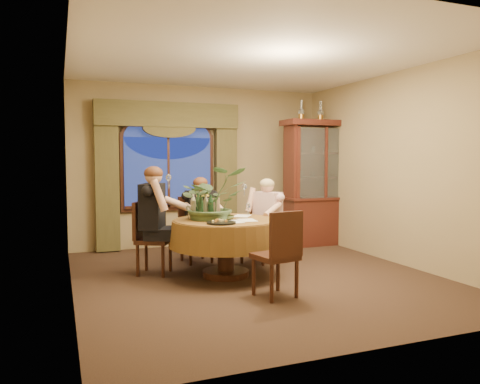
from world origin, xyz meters
name	(u,v)px	position (x,y,z in m)	size (l,w,h in m)	color
floor	(256,277)	(0.00, 0.00, 0.00)	(5.00, 5.00, 0.00)	black
wall_back	(201,166)	(0.00, 2.50, 1.40)	(4.50, 4.50, 0.00)	#8C7853
wall_right	(398,168)	(2.25, 0.00, 1.40)	(5.00, 5.00, 0.00)	#8C7853
ceiling	(256,58)	(0.00, 0.00, 2.80)	(5.00, 5.00, 0.00)	white
window	(168,173)	(-0.60, 2.43, 1.30)	(1.62, 0.10, 1.32)	navy
arched_transom	(168,127)	(-0.60, 2.43, 2.08)	(1.60, 0.06, 0.44)	navy
drapery_left	(107,181)	(-1.63, 2.38, 1.18)	(0.38, 0.14, 2.32)	#443F20
drapery_right	(226,179)	(0.43, 2.38, 1.18)	(0.38, 0.14, 2.32)	#443F20
swag_valance	(169,115)	(-0.60, 2.35, 2.28)	(2.45, 0.16, 0.42)	#443F20
dining_table	(226,248)	(-0.36, 0.16, 0.38)	(1.46, 1.46, 0.75)	brown
china_cabinet	(320,183)	(1.99, 1.75, 1.11)	(1.37, 0.54, 2.21)	#3A1712
oil_lamp_left	(301,110)	(1.61, 1.75, 2.38)	(0.11, 0.11, 0.34)	#A5722D
oil_lamp_center	(321,111)	(1.99, 1.75, 2.38)	(0.11, 0.11, 0.34)	#A5722D
oil_lamp_right	(339,112)	(2.37, 1.75, 2.38)	(0.11, 0.11, 0.34)	#A5722D
chair_right	(257,230)	(0.36, 0.78, 0.48)	(0.42, 0.42, 0.96)	black
chair_back_right	(197,230)	(-0.48, 1.12, 0.48)	(0.42, 0.42, 0.96)	black
chair_back	(154,238)	(-1.20, 0.63, 0.48)	(0.42, 0.42, 0.96)	black
chair_front_left	(275,254)	(-0.15, -0.89, 0.48)	(0.42, 0.42, 0.96)	black
person_pink	(268,221)	(0.47, 0.66, 0.63)	(0.45, 0.41, 1.25)	#CBA5A7
person_back	(152,221)	(-1.23, 0.56, 0.72)	(0.52, 0.47, 1.44)	black
person_scarf	(200,219)	(-0.42, 1.13, 0.63)	(0.45, 0.42, 1.27)	black
stoneware_vase	(215,208)	(-0.46, 0.28, 0.89)	(0.15, 0.15, 0.27)	#9F836A
centerpiece_plant	(212,175)	(-0.50, 0.26, 1.33)	(0.87, 0.97, 0.76)	#3C5532
olive_bowl	(228,218)	(-0.34, 0.13, 0.78)	(0.17, 0.17, 0.05)	#4D5D30
cheese_platter	(221,223)	(-0.55, -0.22, 0.76)	(0.36, 0.36, 0.02)	black
wine_bottle_0	(193,207)	(-0.75, 0.31, 0.92)	(0.07, 0.07, 0.33)	tan
wine_bottle_1	(211,207)	(-0.57, 0.14, 0.92)	(0.07, 0.07, 0.33)	black
wine_bottle_2	(198,206)	(-0.66, 0.39, 0.92)	(0.07, 0.07, 0.33)	black
wine_bottle_3	(201,208)	(-0.71, 0.10, 0.92)	(0.07, 0.07, 0.33)	black
wine_bottle_4	(206,207)	(-0.61, 0.21, 0.92)	(0.07, 0.07, 0.33)	tan
tasting_paper_0	(247,220)	(-0.14, -0.05, 0.75)	(0.21, 0.30, 0.00)	white
tasting_paper_1	(242,216)	(-0.04, 0.39, 0.75)	(0.21, 0.30, 0.00)	white
tasting_paper_2	(233,222)	(-0.36, -0.12, 0.75)	(0.21, 0.30, 0.00)	white
wine_glass_person_pink	(248,209)	(0.06, 0.42, 0.84)	(0.07, 0.07, 0.18)	silver
wine_glass_person_back	(188,212)	(-0.80, 0.37, 0.84)	(0.07, 0.07, 0.18)	silver
wine_glass_person_scarf	(212,209)	(-0.39, 0.65, 0.84)	(0.07, 0.07, 0.18)	silver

